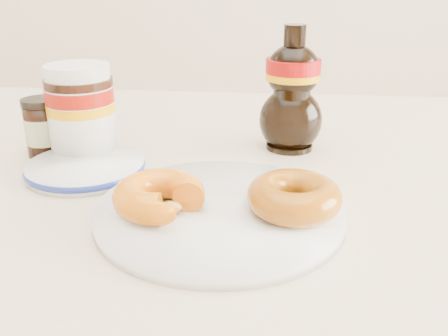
# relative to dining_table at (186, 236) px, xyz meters

# --- Properties ---
(dining_table) EXTENTS (1.40, 0.90, 0.75)m
(dining_table) POSITION_rel_dining_table_xyz_m (0.00, 0.00, 0.00)
(dining_table) COLOR beige
(dining_table) RESTS_ON ground
(plate) EXTENTS (0.26, 0.26, 0.01)m
(plate) POSITION_rel_dining_table_xyz_m (0.05, -0.10, 0.09)
(plate) COLOR white
(plate) RESTS_ON dining_table
(donut_bitten) EXTENTS (0.09, 0.09, 0.03)m
(donut_bitten) POSITION_rel_dining_table_xyz_m (-0.00, -0.11, 0.11)
(donut_bitten) COLOR orange
(donut_bitten) RESTS_ON plate
(donut_whole) EXTENTS (0.11, 0.11, 0.03)m
(donut_whole) POSITION_rel_dining_table_xyz_m (0.13, -0.11, 0.11)
(donut_whole) COLOR #8C4809
(donut_whole) RESTS_ON plate
(nutella_jar) EXTENTS (0.09, 0.09, 0.13)m
(nutella_jar) POSITION_rel_dining_table_xyz_m (-0.15, 0.06, 0.15)
(nutella_jar) COLOR white
(nutella_jar) RESTS_ON dining_table
(syrup_bottle) EXTENTS (0.11, 0.10, 0.17)m
(syrup_bottle) POSITION_rel_dining_table_xyz_m (0.13, 0.12, 0.17)
(syrup_bottle) COLOR black
(syrup_bottle) RESTS_ON dining_table
(dark_jar) EXTENTS (0.05, 0.05, 0.08)m
(dark_jar) POSITION_rel_dining_table_xyz_m (-0.20, 0.06, 0.12)
(dark_jar) COLOR black
(dark_jar) RESTS_ON dining_table
(blue_rim_saucer) EXTENTS (0.15, 0.15, 0.01)m
(blue_rim_saucer) POSITION_rel_dining_table_xyz_m (-0.12, 0.00, 0.09)
(blue_rim_saucer) COLOR white
(blue_rim_saucer) RESTS_ON dining_table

